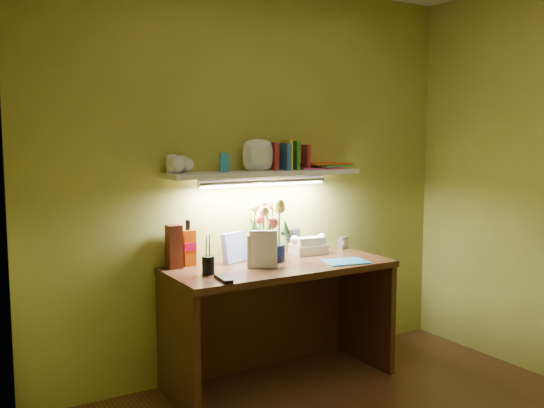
{
  "coord_description": "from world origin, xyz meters",
  "views": [
    {
      "loc": [
        -1.91,
        -1.91,
        1.53
      ],
      "look_at": [
        0.03,
        1.35,
        1.11
      ],
      "focal_mm": 40.0,
      "sensor_mm": 36.0,
      "label": 1
    }
  ],
  "objects_px": {
    "whisky_bottle": "(188,243)",
    "desk": "(280,323)",
    "telephone": "(308,244)",
    "desk_clock": "(343,243)",
    "flower_bouquet": "(268,231)"
  },
  "relations": [
    {
      "from": "flower_bouquet",
      "to": "desk_clock",
      "type": "height_order",
      "value": "flower_bouquet"
    },
    {
      "from": "desk",
      "to": "whisky_bottle",
      "type": "bearing_deg",
      "value": 153.11
    },
    {
      "from": "whisky_bottle",
      "to": "desk",
      "type": "bearing_deg",
      "value": -26.89
    },
    {
      "from": "desk_clock",
      "to": "whisky_bottle",
      "type": "xyz_separation_m",
      "value": [
        -1.15,
        0.03,
        0.1
      ]
    },
    {
      "from": "desk_clock",
      "to": "telephone",
      "type": "bearing_deg",
      "value": 164.7
    },
    {
      "from": "telephone",
      "to": "whisky_bottle",
      "type": "relative_size",
      "value": 0.78
    },
    {
      "from": "flower_bouquet",
      "to": "whisky_bottle",
      "type": "xyz_separation_m",
      "value": [
        -0.49,
        0.12,
        -0.05
      ]
    },
    {
      "from": "desk_clock",
      "to": "whisky_bottle",
      "type": "relative_size",
      "value": 0.29
    },
    {
      "from": "desk",
      "to": "telephone",
      "type": "xyz_separation_m",
      "value": [
        0.33,
        0.18,
        0.44
      ]
    },
    {
      "from": "telephone",
      "to": "desk_clock",
      "type": "distance_m",
      "value": 0.32
    },
    {
      "from": "telephone",
      "to": "whisky_bottle",
      "type": "distance_m",
      "value": 0.84
    },
    {
      "from": "desk_clock",
      "to": "whisky_bottle",
      "type": "height_order",
      "value": "whisky_bottle"
    },
    {
      "from": "desk_clock",
      "to": "desk",
      "type": "bearing_deg",
      "value": 176.54
    },
    {
      "from": "desk",
      "to": "whisky_bottle",
      "type": "distance_m",
      "value": 0.76
    },
    {
      "from": "desk",
      "to": "telephone",
      "type": "distance_m",
      "value": 0.58
    }
  ]
}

